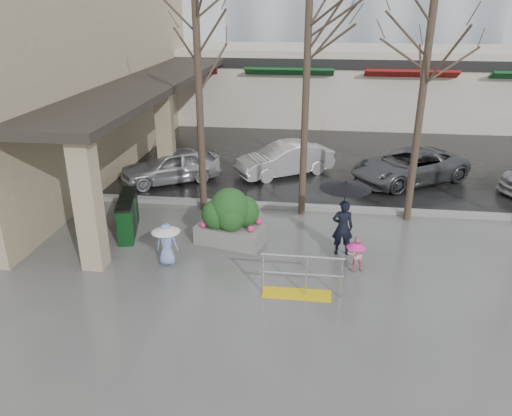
% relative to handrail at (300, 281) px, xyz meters
% --- Properties ---
extents(ground, '(120.00, 120.00, 0.00)m').
position_rel_handrail_xyz_m(ground, '(-1.36, 1.20, -0.38)').
color(ground, '#51514F').
rests_on(ground, ground).
extents(street_asphalt, '(120.00, 36.00, 0.01)m').
position_rel_handrail_xyz_m(street_asphalt, '(-1.36, 23.20, -0.37)').
color(street_asphalt, black).
rests_on(street_asphalt, ground).
extents(curb, '(120.00, 0.30, 0.15)m').
position_rel_handrail_xyz_m(curb, '(-1.36, 5.20, -0.30)').
color(curb, gray).
rests_on(curb, ground).
extents(near_building, '(6.00, 18.00, 8.00)m').
position_rel_handrail_xyz_m(near_building, '(-10.36, 9.20, 3.62)').
color(near_building, tan).
rests_on(near_building, ground).
extents(canopy_slab, '(2.80, 18.00, 0.25)m').
position_rel_handrail_xyz_m(canopy_slab, '(-6.16, 9.20, 3.25)').
color(canopy_slab, '#2D2823').
rests_on(canopy_slab, pillar_front).
extents(pillar_front, '(0.55, 0.55, 3.50)m').
position_rel_handrail_xyz_m(pillar_front, '(-5.26, 0.70, 1.37)').
color(pillar_front, tan).
rests_on(pillar_front, ground).
extents(pillar_back, '(0.55, 0.55, 3.50)m').
position_rel_handrail_xyz_m(pillar_back, '(-5.26, 7.20, 1.37)').
color(pillar_back, tan).
rests_on(pillar_back, ground).
extents(storefront_row, '(34.00, 6.74, 4.00)m').
position_rel_handrail_xyz_m(storefront_row, '(0.64, 19.17, 1.64)').
color(storefront_row, beige).
rests_on(storefront_row, ground).
extents(handrail, '(1.90, 0.50, 1.03)m').
position_rel_handrail_xyz_m(handrail, '(0.00, 0.00, 0.00)').
color(handrail, yellow).
rests_on(handrail, ground).
extents(tree_west, '(3.20, 3.20, 6.80)m').
position_rel_handrail_xyz_m(tree_west, '(-3.36, 4.80, 4.71)').
color(tree_west, '#382B21').
rests_on(tree_west, ground).
extents(tree_midwest, '(3.20, 3.20, 7.00)m').
position_rel_handrail_xyz_m(tree_midwest, '(-0.16, 4.80, 4.86)').
color(tree_midwest, '#382B21').
rests_on(tree_midwest, ground).
extents(tree_mideast, '(3.20, 3.20, 6.50)m').
position_rel_handrail_xyz_m(tree_mideast, '(3.14, 4.80, 4.48)').
color(tree_mideast, '#382B21').
rests_on(tree_mideast, ground).
extents(woman, '(1.35, 1.35, 2.11)m').
position_rel_handrail_xyz_m(woman, '(1.02, 2.20, 1.00)').
color(woman, black).
rests_on(woman, ground).
extents(child_pink, '(0.53, 0.50, 0.92)m').
position_rel_handrail_xyz_m(child_pink, '(1.34, 1.34, 0.15)').
color(child_pink, pink).
rests_on(child_pink, ground).
extents(child_blue, '(0.74, 0.74, 1.14)m').
position_rel_handrail_xyz_m(child_blue, '(-3.47, 1.06, 0.33)').
color(child_blue, '#7994D7').
rests_on(child_blue, ground).
extents(planter, '(2.03, 1.34, 1.63)m').
position_rel_handrail_xyz_m(planter, '(-2.06, 2.49, 0.40)').
color(planter, slate).
rests_on(planter, ground).
extents(news_boxes, '(0.93, 2.01, 1.10)m').
position_rel_handrail_xyz_m(news_boxes, '(-5.16, 2.79, 0.17)').
color(news_boxes, '#0D3D16').
rests_on(news_boxes, ground).
extents(car_a, '(3.94, 3.17, 1.26)m').
position_rel_handrail_xyz_m(car_a, '(-5.18, 7.28, 0.25)').
color(car_a, '#AAABAF').
rests_on(car_a, ground).
extents(car_b, '(3.93, 3.20, 1.26)m').
position_rel_handrail_xyz_m(car_b, '(-1.00, 8.66, 0.25)').
color(car_b, silver).
rests_on(car_b, ground).
extents(car_c, '(4.95, 4.20, 1.26)m').
position_rel_handrail_xyz_m(car_c, '(3.69, 8.41, 0.25)').
color(car_c, '#505357').
rests_on(car_c, ground).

